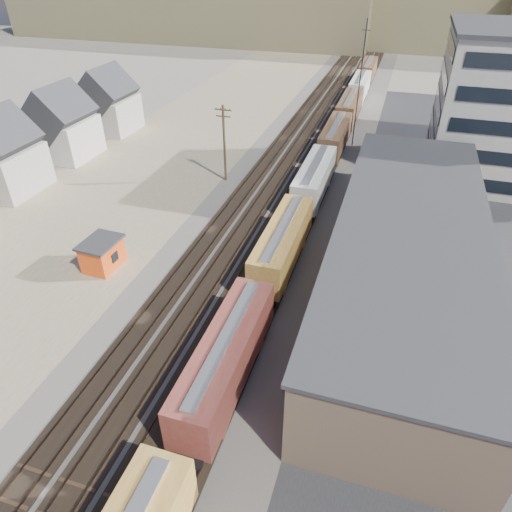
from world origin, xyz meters
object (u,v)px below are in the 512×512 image
(freight_train, at_px, (326,156))
(maintenance_shed, at_px, (102,254))
(parked_car_blue, at_px, (472,217))
(utility_pole_north, at_px, (224,142))

(freight_train, xyz_separation_m, maintenance_shed, (-16.59, -27.92, -1.28))
(parked_car_blue, bearing_deg, utility_pole_north, 146.20)
(freight_train, distance_m, parked_car_blue, 20.14)
(maintenance_shed, bearing_deg, freight_train, 59.29)
(utility_pole_north, height_order, maintenance_shed, utility_pole_north)
(freight_train, height_order, utility_pole_north, utility_pole_north)
(freight_train, relative_size, utility_pole_north, 11.97)
(freight_train, distance_m, maintenance_shed, 32.51)
(maintenance_shed, relative_size, parked_car_blue, 0.79)
(utility_pole_north, bearing_deg, parked_car_blue, -4.48)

